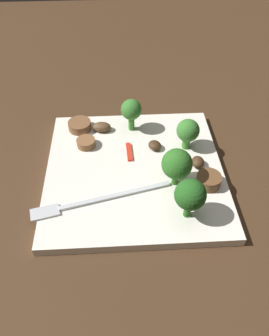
{
  "coord_description": "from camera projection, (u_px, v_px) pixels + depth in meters",
  "views": [
    {
      "loc": [
        0.02,
        0.31,
        0.34
      ],
      "look_at": [
        0.0,
        0.0,
        0.01
      ],
      "focal_mm": 34.77,
      "sensor_mm": 36.0,
      "label": 1
    }
  ],
  "objects": [
    {
      "name": "mushroom_2",
      "position": [
        198.0,
        162.0,
        0.45
      ],
      "size": [
        0.02,
        0.02,
        0.01
      ],
      "primitive_type": "ellipsoid",
      "rotation": [
        0.0,
        0.0,
        1.54
      ],
      "color": "#422B19",
      "rests_on": "plate"
    },
    {
      "name": "fork",
      "position": [
        92.0,
        201.0,
        0.41
      ],
      "size": [
        0.18,
        0.05,
        0.0
      ],
      "rotation": [
        0.0,
        0.0,
        0.24
      ],
      "color": "silver",
      "rests_on": "plate"
    },
    {
      "name": "mushroom_0",
      "position": [
        190.0,
        125.0,
        0.51
      ],
      "size": [
        0.02,
        0.03,
        0.01
      ],
      "primitive_type": "ellipsoid",
      "rotation": [
        0.0,
        0.0,
        1.8
      ],
      "color": "#4C331E",
      "rests_on": "plate"
    },
    {
      "name": "sausage_slice_1",
      "position": [
        80.0,
        125.0,
        0.51
      ],
      "size": [
        0.05,
        0.05,
        0.01
      ],
      "primitive_type": "cylinder",
      "rotation": [
        0.0,
        0.0,
        0.33
      ],
      "color": "brown",
      "rests_on": "plate"
    },
    {
      "name": "pepper_strip_1",
      "position": [
        129.0,
        152.0,
        0.47
      ],
      "size": [
        0.01,
        0.04,
        0.0
      ],
      "primitive_type": "cube",
      "rotation": [
        0.0,
        0.0,
        1.61
      ],
      "color": "red",
      "rests_on": "plate"
    },
    {
      "name": "broccoli_floret_0",
      "position": [
        133.0,
        110.0,
        0.49
      ],
      "size": [
        0.03,
        0.03,
        0.05
      ],
      "color": "#408630",
      "rests_on": "plate"
    },
    {
      "name": "sausage_slice_0",
      "position": [
        86.0,
        143.0,
        0.48
      ],
      "size": [
        0.03,
        0.03,
        0.01
      ],
      "primitive_type": "cylinder",
      "rotation": [
        0.0,
        0.0,
        0.19
      ],
      "color": "brown",
      "rests_on": "plate"
    },
    {
      "name": "mushroom_3",
      "position": [
        102.0,
        127.0,
        0.5
      ],
      "size": [
        0.03,
        0.02,
        0.01
      ],
      "primitive_type": "ellipsoid",
      "rotation": [
        0.0,
        0.0,
        6.2
      ],
      "color": "brown",
      "rests_on": "plate"
    },
    {
      "name": "broccoli_floret_3",
      "position": [
        190.0,
        195.0,
        0.37
      ],
      "size": [
        0.04,
        0.04,
        0.06
      ],
      "color": "#296420",
      "rests_on": "plate"
    },
    {
      "name": "plate",
      "position": [
        134.0,
        171.0,
        0.46
      ],
      "size": [
        0.24,
        0.24,
        0.01
      ],
      "primitive_type": "cube",
      "color": "white",
      "rests_on": "ground_plane"
    },
    {
      "name": "sausage_slice_2",
      "position": [
        209.0,
        180.0,
        0.43
      ],
      "size": [
        0.04,
        0.04,
        0.02
      ],
      "primitive_type": "cylinder",
      "rotation": [
        0.0,
        0.0,
        0.1
      ],
      "color": "brown",
      "rests_on": "plate"
    },
    {
      "name": "broccoli_floret_1",
      "position": [
        177.0,
        164.0,
        0.41
      ],
      "size": [
        0.04,
        0.04,
        0.06
      ],
      "color": "#347525",
      "rests_on": "plate"
    },
    {
      "name": "broccoli_floret_2",
      "position": [
        188.0,
        131.0,
        0.46
      ],
      "size": [
        0.03,
        0.03,
        0.05
      ],
      "color": "#408630",
      "rests_on": "plate"
    },
    {
      "name": "ground_plane",
      "position": [
        134.0,
        174.0,
        0.46
      ],
      "size": [
        1.4,
        1.4,
        0.0
      ],
      "primitive_type": "plane",
      "color": "#422B19"
    },
    {
      "name": "mushroom_1",
      "position": [
        155.0,
        145.0,
        0.48
      ],
      "size": [
        0.03,
        0.03,
        0.01
      ],
      "primitive_type": "ellipsoid",
      "rotation": [
        0.0,
        0.0,
        2.18
      ],
      "color": "#422B19",
      "rests_on": "plate"
    }
  ]
}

